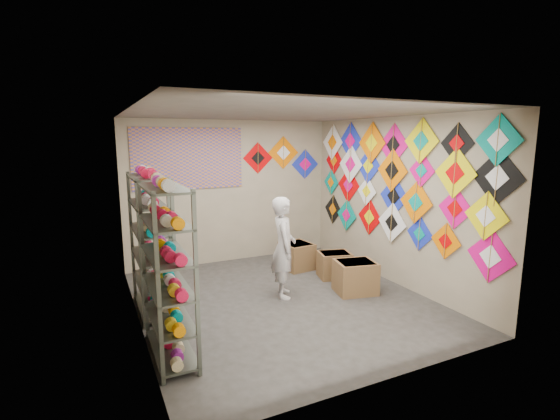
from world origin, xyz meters
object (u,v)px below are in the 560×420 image
carton_a (355,277)px  carton_b (334,265)px  shelf_rack_back (150,244)px  shopkeeper (284,247)px  shelf_rack_front (168,273)px  carton_c (297,256)px

carton_a → carton_b: bearing=95.0°
shelf_rack_back → carton_b: size_ratio=3.58×
shopkeeper → carton_b: shopkeeper is taller
shelf_rack_front → shelf_rack_back: 1.30m
shopkeeper → carton_c: shopkeeper is taller
shelf_rack_back → shopkeeper: (1.86, -0.30, -0.19)m
carton_a → carton_b: (0.10, 0.73, -0.03)m
shopkeeper → carton_b: bearing=-52.2°
carton_a → carton_c: bearing=113.1°
carton_a → carton_c: 1.45m
carton_a → carton_b: 0.74m
carton_c → carton_a: bearing=-85.6°
carton_b → carton_a: bearing=-82.8°
carton_c → carton_b: bearing=-68.6°
shelf_rack_back → carton_c: size_ratio=3.49×
carton_c → shelf_rack_front: bearing=-148.3°
shelf_rack_back → carton_c: bearing=16.2°
shelf_rack_front → carton_b: 3.41m
shelf_rack_front → shopkeeper: bearing=28.1°
shelf_rack_front → carton_b: bearing=24.5°
shelf_rack_front → shopkeeper: (1.86, 1.00, -0.19)m
carton_b → shopkeeper: bearing=-147.1°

